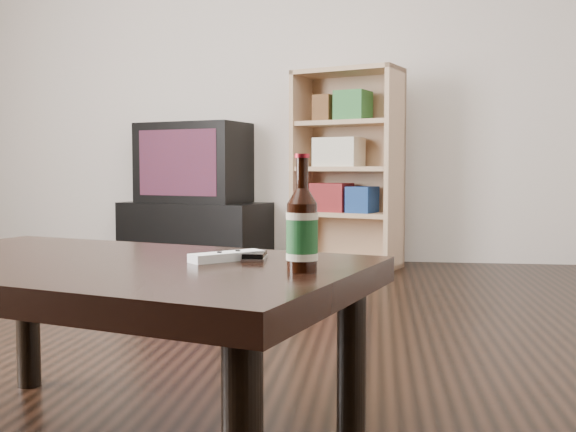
# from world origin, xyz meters

# --- Properties ---
(floor) EXTENTS (5.00, 6.00, 0.01)m
(floor) POSITION_xyz_m (0.00, 0.00, -0.01)
(floor) COLOR black
(floor) RESTS_ON ground
(wall_back) EXTENTS (5.00, 0.02, 2.70)m
(wall_back) POSITION_xyz_m (0.00, 3.01, 1.35)
(wall_back) COLOR silver
(wall_back) RESTS_ON ground
(tv_stand) EXTENTS (1.18, 0.82, 0.43)m
(tv_stand) POSITION_xyz_m (-0.67, 2.93, 0.21)
(tv_stand) COLOR black
(tv_stand) RESTS_ON floor
(tv) EXTENTS (0.89, 0.69, 0.59)m
(tv) POSITION_xyz_m (-0.67, 2.93, 0.72)
(tv) COLOR black
(tv) RESTS_ON tv_stand
(bookshelf) EXTENTS (0.80, 0.58, 1.35)m
(bookshelf) POSITION_xyz_m (0.46, 2.74, 0.70)
(bookshelf) COLOR tan
(bookshelf) RESTS_ON floor
(coffee_table) EXTENTS (1.38, 1.05, 0.46)m
(coffee_table) POSITION_xyz_m (0.02, -0.44, 0.40)
(coffee_table) COLOR black
(coffee_table) RESTS_ON floor
(beer_bottle) EXTENTS (0.08, 0.08, 0.25)m
(beer_bottle) POSITION_xyz_m (0.51, -0.55, 0.55)
(beer_bottle) COLOR black
(beer_bottle) RESTS_ON coffee_table
(phone) EXTENTS (0.06, 0.11, 0.02)m
(phone) POSITION_xyz_m (0.38, -0.37, 0.47)
(phone) COLOR silver
(phone) RESTS_ON coffee_table
(remote) EXTENTS (0.17, 0.16, 0.02)m
(remote) POSITION_xyz_m (0.32, -0.41, 0.47)
(remote) COLOR white
(remote) RESTS_ON coffee_table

